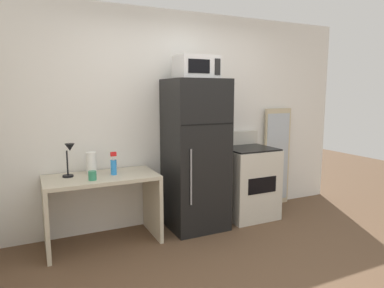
{
  "coord_description": "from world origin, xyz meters",
  "views": [
    {
      "loc": [
        -1.67,
        -2.28,
        1.62
      ],
      "look_at": [
        -0.06,
        1.1,
        1.06
      ],
      "focal_mm": 32.08,
      "sensor_mm": 36.0,
      "label": 1
    }
  ],
  "objects_px": {
    "microwave": "(196,67)",
    "oven_range": "(248,182)",
    "paper_towel_roll": "(91,163)",
    "desk": "(102,196)",
    "desk_lamp": "(69,154)",
    "leaning_mirror": "(277,157)",
    "refrigerator": "(195,155)",
    "spray_bottle": "(114,166)",
    "coffee_mug": "(92,176)"
  },
  "relations": [
    {
      "from": "oven_range",
      "to": "leaning_mirror",
      "type": "relative_size",
      "value": 0.79
    },
    {
      "from": "microwave",
      "to": "paper_towel_roll",
      "type": "bearing_deg",
      "value": 172.57
    },
    {
      "from": "desk_lamp",
      "to": "oven_range",
      "type": "relative_size",
      "value": 0.32
    },
    {
      "from": "spray_bottle",
      "to": "refrigerator",
      "type": "bearing_deg",
      "value": 0.23
    },
    {
      "from": "coffee_mug",
      "to": "oven_range",
      "type": "distance_m",
      "value": 2.03
    },
    {
      "from": "microwave",
      "to": "oven_range",
      "type": "bearing_deg",
      "value": 2.7
    },
    {
      "from": "coffee_mug",
      "to": "oven_range",
      "type": "relative_size",
      "value": 0.09
    },
    {
      "from": "desk_lamp",
      "to": "leaning_mirror",
      "type": "bearing_deg",
      "value": 3.52
    },
    {
      "from": "refrigerator",
      "to": "leaning_mirror",
      "type": "height_order",
      "value": "refrigerator"
    },
    {
      "from": "spray_bottle",
      "to": "coffee_mug",
      "type": "xyz_separation_m",
      "value": [
        -0.25,
        -0.14,
        -0.05
      ]
    },
    {
      "from": "paper_towel_roll",
      "to": "microwave",
      "type": "bearing_deg",
      "value": -7.43
    },
    {
      "from": "leaning_mirror",
      "to": "paper_towel_roll",
      "type": "bearing_deg",
      "value": -177.01
    },
    {
      "from": "desk_lamp",
      "to": "refrigerator",
      "type": "bearing_deg",
      "value": -3.85
    },
    {
      "from": "spray_bottle",
      "to": "desk",
      "type": "bearing_deg",
      "value": 174.36
    },
    {
      "from": "spray_bottle",
      "to": "paper_towel_roll",
      "type": "bearing_deg",
      "value": 146.6
    },
    {
      "from": "desk",
      "to": "refrigerator",
      "type": "relative_size",
      "value": 0.66
    },
    {
      "from": "desk",
      "to": "desk_lamp",
      "type": "relative_size",
      "value": 3.31
    },
    {
      "from": "desk",
      "to": "coffee_mug",
      "type": "distance_m",
      "value": 0.33
    },
    {
      "from": "spray_bottle",
      "to": "microwave",
      "type": "distance_m",
      "value": 1.44
    },
    {
      "from": "coffee_mug",
      "to": "paper_towel_roll",
      "type": "bearing_deg",
      "value": 82.02
    },
    {
      "from": "desk",
      "to": "coffee_mug",
      "type": "relative_size",
      "value": 12.31
    },
    {
      "from": "desk_lamp",
      "to": "paper_towel_roll",
      "type": "height_order",
      "value": "desk_lamp"
    },
    {
      "from": "spray_bottle",
      "to": "oven_range",
      "type": "xyz_separation_m",
      "value": [
        1.75,
        0.02,
        -0.38
      ]
    },
    {
      "from": "spray_bottle",
      "to": "refrigerator",
      "type": "distance_m",
      "value": 0.98
    },
    {
      "from": "coffee_mug",
      "to": "refrigerator",
      "type": "bearing_deg",
      "value": 6.61
    },
    {
      "from": "desk",
      "to": "oven_range",
      "type": "relative_size",
      "value": 1.06
    },
    {
      "from": "paper_towel_roll",
      "to": "refrigerator",
      "type": "height_order",
      "value": "refrigerator"
    },
    {
      "from": "microwave",
      "to": "leaning_mirror",
      "type": "height_order",
      "value": "microwave"
    },
    {
      "from": "desk",
      "to": "paper_towel_roll",
      "type": "height_order",
      "value": "paper_towel_roll"
    },
    {
      "from": "oven_range",
      "to": "paper_towel_roll",
      "type": "bearing_deg",
      "value": 176.56
    },
    {
      "from": "coffee_mug",
      "to": "oven_range",
      "type": "height_order",
      "value": "oven_range"
    },
    {
      "from": "desk_lamp",
      "to": "oven_range",
      "type": "bearing_deg",
      "value": -2.09
    },
    {
      "from": "spray_bottle",
      "to": "leaning_mirror",
      "type": "distance_m",
      "value": 2.44
    },
    {
      "from": "desk_lamp",
      "to": "paper_towel_roll",
      "type": "xyz_separation_m",
      "value": [
        0.22,
        0.04,
        -0.12
      ]
    },
    {
      "from": "desk",
      "to": "spray_bottle",
      "type": "xyz_separation_m",
      "value": [
        0.13,
        -0.01,
        0.32
      ]
    },
    {
      "from": "refrigerator",
      "to": "microwave",
      "type": "height_order",
      "value": "microwave"
    },
    {
      "from": "coffee_mug",
      "to": "leaning_mirror",
      "type": "xyz_separation_m",
      "value": [
        2.67,
        0.41,
        -0.1
      ]
    },
    {
      "from": "refrigerator",
      "to": "leaning_mirror",
      "type": "bearing_deg",
      "value": 10.6
    },
    {
      "from": "paper_towel_roll",
      "to": "refrigerator",
      "type": "distance_m",
      "value": 1.19
    },
    {
      "from": "spray_bottle",
      "to": "microwave",
      "type": "xyz_separation_m",
      "value": [
        0.98,
        -0.02,
        1.06
      ]
    },
    {
      "from": "desk",
      "to": "spray_bottle",
      "type": "height_order",
      "value": "spray_bottle"
    },
    {
      "from": "spray_bottle",
      "to": "oven_range",
      "type": "height_order",
      "value": "oven_range"
    },
    {
      "from": "refrigerator",
      "to": "oven_range",
      "type": "distance_m",
      "value": 0.88
    },
    {
      "from": "desk_lamp",
      "to": "coffee_mug",
      "type": "height_order",
      "value": "desk_lamp"
    },
    {
      "from": "desk_lamp",
      "to": "leaning_mirror",
      "type": "xyz_separation_m",
      "value": [
        2.85,
        0.18,
        -0.29
      ]
    },
    {
      "from": "coffee_mug",
      "to": "desk",
      "type": "bearing_deg",
      "value": 52.95
    },
    {
      "from": "spray_bottle",
      "to": "microwave",
      "type": "bearing_deg",
      "value": -1.02
    },
    {
      "from": "spray_bottle",
      "to": "leaning_mirror",
      "type": "relative_size",
      "value": 0.18
    },
    {
      "from": "spray_bottle",
      "to": "leaning_mirror",
      "type": "xyz_separation_m",
      "value": [
        2.42,
        0.27,
        -0.15
      ]
    },
    {
      "from": "spray_bottle",
      "to": "paper_towel_roll",
      "type": "xyz_separation_m",
      "value": [
        -0.21,
        0.14,
        0.02
      ]
    }
  ]
}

